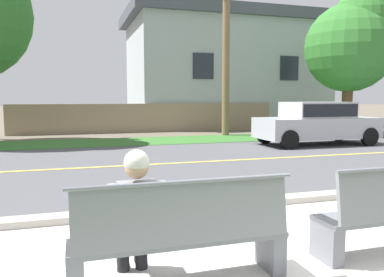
{
  "coord_description": "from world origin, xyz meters",
  "views": [
    {
      "loc": [
        -2.13,
        -3.05,
        1.7
      ],
      "look_at": [
        -0.21,
        3.23,
        1.0
      ],
      "focal_mm": 36.16,
      "sensor_mm": 36.0,
      "label": 1
    }
  ],
  "objects_px": {
    "seated_person_grey": "(136,212)",
    "bench_left": "(182,237)",
    "car_silver_far": "(317,121)",
    "shade_tree_left": "(353,41)"
  },
  "relations": [
    {
      "from": "bench_left",
      "to": "car_silver_far",
      "type": "height_order",
      "value": "car_silver_far"
    },
    {
      "from": "car_silver_far",
      "to": "shade_tree_left",
      "type": "relative_size",
      "value": 0.67
    },
    {
      "from": "seated_person_grey",
      "to": "shade_tree_left",
      "type": "distance_m",
      "value": 16.3
    },
    {
      "from": "bench_left",
      "to": "seated_person_grey",
      "type": "height_order",
      "value": "seated_person_grey"
    },
    {
      "from": "seated_person_grey",
      "to": "shade_tree_left",
      "type": "xyz_separation_m",
      "value": [
        11.36,
        11.15,
        3.49
      ]
    },
    {
      "from": "bench_left",
      "to": "car_silver_far",
      "type": "xyz_separation_m",
      "value": [
        7.45,
        8.74,
        0.39
      ]
    },
    {
      "from": "seated_person_grey",
      "to": "bench_left",
      "type": "bearing_deg",
      "value": -24.24
    },
    {
      "from": "seated_person_grey",
      "to": "car_silver_far",
      "type": "xyz_separation_m",
      "value": [
        7.83,
        8.56,
        0.18
      ]
    },
    {
      "from": "seated_person_grey",
      "to": "car_silver_far",
      "type": "bearing_deg",
      "value": 47.57
    },
    {
      "from": "bench_left",
      "to": "car_silver_far",
      "type": "relative_size",
      "value": 0.46
    }
  ]
}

